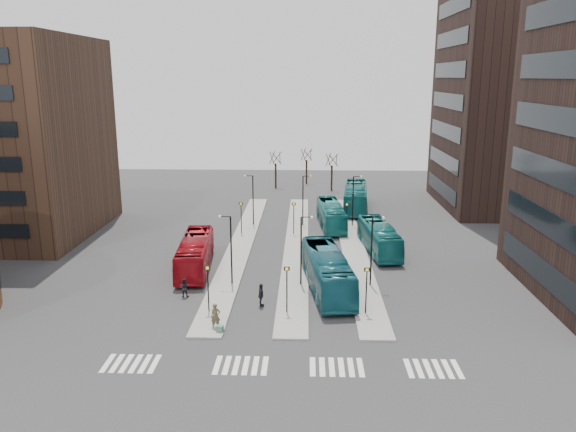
{
  "coord_description": "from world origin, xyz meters",
  "views": [
    {
      "loc": [
        3.03,
        -27.84,
        17.67
      ],
      "look_at": [
        1.32,
        22.94,
        5.0
      ],
      "focal_mm": 35.0,
      "sensor_mm": 36.0,
      "label": 1
    }
  ],
  "objects_px": {
    "teal_bus_b": "(331,215)",
    "teal_bus_d": "(355,197)",
    "teal_bus_a": "(327,271)",
    "commuter_c": "(319,291)",
    "commuter_b": "(261,295)",
    "suitcase": "(220,330)",
    "teal_bus_c": "(379,238)",
    "commuter_a": "(184,288)",
    "red_bus": "(195,253)",
    "traveller": "(216,316)"
  },
  "relations": [
    {
      "from": "teal_bus_c",
      "to": "commuter_c",
      "type": "distance_m",
      "value": 14.97
    },
    {
      "from": "teal_bus_a",
      "to": "teal_bus_d",
      "type": "xyz_separation_m",
      "value": [
        4.85,
        29.67,
        0.04
      ]
    },
    {
      "from": "red_bus",
      "to": "teal_bus_a",
      "type": "distance_m",
      "value": 13.14
    },
    {
      "from": "red_bus",
      "to": "teal_bus_d",
      "type": "relative_size",
      "value": 0.89
    },
    {
      "from": "commuter_c",
      "to": "red_bus",
      "type": "bearing_deg",
      "value": -89.61
    },
    {
      "from": "commuter_c",
      "to": "commuter_b",
      "type": "bearing_deg",
      "value": -42.03
    },
    {
      "from": "suitcase",
      "to": "teal_bus_d",
      "type": "relative_size",
      "value": 0.05
    },
    {
      "from": "teal_bus_a",
      "to": "commuter_a",
      "type": "distance_m",
      "value": 11.98
    },
    {
      "from": "teal_bus_a",
      "to": "traveller",
      "type": "distance_m",
      "value": 11.4
    },
    {
      "from": "suitcase",
      "to": "teal_bus_a",
      "type": "xyz_separation_m",
      "value": [
        7.84,
        8.61,
        1.4
      ]
    },
    {
      "from": "suitcase",
      "to": "commuter_c",
      "type": "height_order",
      "value": "commuter_c"
    },
    {
      "from": "teal_bus_d",
      "to": "teal_bus_c",
      "type": "bearing_deg",
      "value": -81.89
    },
    {
      "from": "teal_bus_d",
      "to": "traveller",
      "type": "distance_m",
      "value": 39.74
    },
    {
      "from": "teal_bus_a",
      "to": "commuter_b",
      "type": "xyz_separation_m",
      "value": [
        -5.31,
        -3.71,
        -0.75
      ]
    },
    {
      "from": "commuter_b",
      "to": "commuter_a",
      "type": "bearing_deg",
      "value": 73.89
    },
    {
      "from": "suitcase",
      "to": "teal_bus_b",
      "type": "height_order",
      "value": "teal_bus_b"
    },
    {
      "from": "suitcase",
      "to": "traveller",
      "type": "distance_m",
      "value": 1.09
    },
    {
      "from": "suitcase",
      "to": "traveller",
      "type": "xyz_separation_m",
      "value": [
        -0.4,
        0.77,
        0.66
      ]
    },
    {
      "from": "commuter_b",
      "to": "commuter_c",
      "type": "height_order",
      "value": "commuter_b"
    },
    {
      "from": "red_bus",
      "to": "commuter_b",
      "type": "height_order",
      "value": "red_bus"
    },
    {
      "from": "teal_bus_a",
      "to": "commuter_c",
      "type": "distance_m",
      "value": 2.69
    },
    {
      "from": "teal_bus_a",
      "to": "commuter_a",
      "type": "bearing_deg",
      "value": -178.27
    },
    {
      "from": "commuter_a",
      "to": "commuter_b",
      "type": "bearing_deg",
      "value": 160.16
    },
    {
      "from": "suitcase",
      "to": "commuter_a",
      "type": "relative_size",
      "value": 0.36
    },
    {
      "from": "commuter_c",
      "to": "teal_bus_b",
      "type": "bearing_deg",
      "value": -151.56
    },
    {
      "from": "red_bus",
      "to": "teal_bus_b",
      "type": "xyz_separation_m",
      "value": [
        13.38,
        15.73,
        -0.07
      ]
    },
    {
      "from": "red_bus",
      "to": "traveller",
      "type": "height_order",
      "value": "red_bus"
    },
    {
      "from": "teal_bus_a",
      "to": "traveller",
      "type": "relative_size",
      "value": 6.41
    },
    {
      "from": "teal_bus_b",
      "to": "teal_bus_d",
      "type": "xyz_separation_m",
      "value": [
        3.66,
        9.03,
        0.25
      ]
    },
    {
      "from": "suitcase",
      "to": "red_bus",
      "type": "bearing_deg",
      "value": 121.15
    },
    {
      "from": "commuter_a",
      "to": "teal_bus_c",
      "type": "bearing_deg",
      "value": -148.21
    },
    {
      "from": "teal_bus_c",
      "to": "teal_bus_d",
      "type": "relative_size",
      "value": 0.86
    },
    {
      "from": "suitcase",
      "to": "teal_bus_b",
      "type": "distance_m",
      "value": 30.63
    },
    {
      "from": "teal_bus_b",
      "to": "commuter_c",
      "type": "distance_m",
      "value": 23.2
    },
    {
      "from": "red_bus",
      "to": "teal_bus_c",
      "type": "distance_m",
      "value": 18.94
    },
    {
      "from": "teal_bus_a",
      "to": "teal_bus_d",
      "type": "relative_size",
      "value": 0.97
    },
    {
      "from": "teal_bus_b",
      "to": "commuter_a",
      "type": "height_order",
      "value": "teal_bus_b"
    },
    {
      "from": "commuter_a",
      "to": "commuter_b",
      "type": "relative_size",
      "value": 0.85
    },
    {
      "from": "teal_bus_c",
      "to": "suitcase",
      "type": "bearing_deg",
      "value": -130.74
    },
    {
      "from": "red_bus",
      "to": "teal_bus_a",
      "type": "bearing_deg",
      "value": -26.78
    },
    {
      "from": "teal_bus_b",
      "to": "commuter_a",
      "type": "relative_size",
      "value": 6.66
    },
    {
      "from": "teal_bus_c",
      "to": "teal_bus_d",
      "type": "height_order",
      "value": "teal_bus_d"
    },
    {
      "from": "traveller",
      "to": "commuter_b",
      "type": "distance_m",
      "value": 5.07
    },
    {
      "from": "teal_bus_b",
      "to": "teal_bus_d",
      "type": "height_order",
      "value": "teal_bus_d"
    },
    {
      "from": "teal_bus_b",
      "to": "traveller",
      "type": "height_order",
      "value": "teal_bus_b"
    },
    {
      "from": "suitcase",
      "to": "teal_bus_d",
      "type": "bearing_deg",
      "value": 84.95
    },
    {
      "from": "teal_bus_c",
      "to": "teal_bus_d",
      "type": "xyz_separation_m",
      "value": [
        -0.88,
        18.64,
        0.25
      ]
    },
    {
      "from": "suitcase",
      "to": "traveller",
      "type": "relative_size",
      "value": 0.31
    },
    {
      "from": "commuter_b",
      "to": "teal_bus_d",
      "type": "bearing_deg",
      "value": -17.97
    },
    {
      "from": "red_bus",
      "to": "teal_bus_c",
      "type": "height_order",
      "value": "red_bus"
    }
  ]
}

